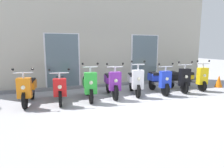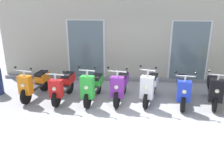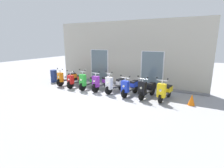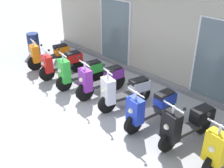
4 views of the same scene
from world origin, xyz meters
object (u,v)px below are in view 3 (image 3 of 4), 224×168
Objects in this scene: scooter_black at (147,89)px; trash_bin at (54,76)px; scooter_red at (77,80)px; scooter_green at (89,81)px; scooter_white at (115,84)px; scooter_yellow at (165,91)px; scooter_blue at (130,87)px; traffic_cone at (192,100)px; scooter_orange at (67,78)px; scooter_purple at (101,82)px.

scooter_black reaches higher than trash_bin.
scooter_green is at bearing -0.62° from scooter_red.
scooter_white is 2.81m from scooter_yellow.
scooter_red is at bearing -178.18° from scooter_white.
scooter_green is 3.34m from trash_bin.
scooter_green is 1.02× the size of scooter_blue.
traffic_cone is (5.86, 0.01, -0.23)m from scooter_green.
scooter_red reaches higher than traffic_cone.
scooter_red is at bearing -179.68° from scooter_black.
scooter_white reaches higher than scooter_orange.
scooter_white reaches higher than scooter_black.
scooter_yellow is at bearing 0.26° from scooter_white.
scooter_green is at bearing 179.82° from scooter_blue.
scooter_white is 4.08m from traffic_cone.
traffic_cone is at bearing -1.93° from trash_bin.
scooter_red is 1.81m from scooter_purple.
traffic_cone is (5.00, -0.09, -0.23)m from scooter_purple.
scooter_yellow is at bearing -0.21° from scooter_orange.
scooter_yellow is at bearing 1.37° from scooter_green.
trash_bin is at bearing 176.95° from scooter_blue.
scooter_white reaches higher than trash_bin.
scooter_black is (1.91, -0.06, 0.00)m from scooter_white.
trash_bin is at bearing 172.69° from scooter_orange.
scooter_blue is at bearing -0.18° from scooter_green.
scooter_white reaches higher than scooter_purple.
scooter_orange is 1.86× the size of trash_bin.
scooter_white is (0.92, 0.00, 0.00)m from scooter_purple.
scooter_purple is (2.77, -0.04, 0.00)m from scooter_orange.
scooter_white is (2.73, 0.09, 0.02)m from scooter_red.
scooter_yellow reaches higher than traffic_cone.
scooter_green is at bearing -179.94° from traffic_cone.
scooter_green is at bearing -176.88° from scooter_white.
scooter_white is at bearing 178.72° from traffic_cone.
scooter_orange is 1.01× the size of scooter_blue.
scooter_black reaches higher than traffic_cone.
scooter_white is 0.98m from scooter_blue.
scooter_orange is 4.67m from scooter_blue.
scooter_blue reaches higher than traffic_cone.
scooter_yellow is (3.73, 0.02, -0.02)m from scooter_purple.
scooter_purple is 1.88× the size of trash_bin.
traffic_cone is at bearing 0.27° from scooter_blue.
scooter_orange reaches higher than trash_bin.
scooter_green reaches higher than scooter_purple.
scooter_green is 1.05× the size of scooter_yellow.
scooter_orange reaches higher than scooter_red.
scooter_black is 1.01× the size of scooter_yellow.
scooter_red is 5.55m from scooter_yellow.
scooter_purple is at bearing -179.76° from scooter_yellow.
scooter_orange is at bearing 178.25° from scooter_blue.
scooter_yellow is (6.50, -0.02, -0.02)m from scooter_orange.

